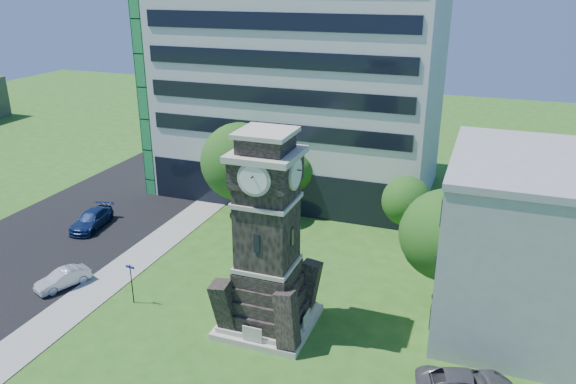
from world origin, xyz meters
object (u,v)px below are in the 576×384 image
at_px(car_street_north, 92,220).
at_px(car_street_mid, 63,279).
at_px(clock_tower, 267,247).
at_px(park_bench, 262,324).
at_px(street_sign, 131,279).

bearing_deg(car_street_north, car_street_mid, -71.09).
xyz_separation_m(clock_tower, park_bench, (-0.10, -0.72, -4.84)).
relative_size(car_street_north, street_sign, 1.78).
bearing_deg(clock_tower, car_street_mid, -177.41).
distance_m(clock_tower, street_sign, 9.87).
bearing_deg(street_sign, car_street_mid, -175.66).
distance_m(car_street_mid, park_bench, 14.80).
xyz_separation_m(car_street_north, street_sign, (10.24, -8.84, 1.02)).
bearing_deg(park_bench, car_street_north, 141.42).
height_order(car_street_mid, street_sign, street_sign).
relative_size(car_street_mid, car_street_north, 0.75).
relative_size(clock_tower, street_sign, 4.39).
distance_m(clock_tower, car_street_north, 21.53).
distance_m(park_bench, street_sign, 9.18).
height_order(car_street_north, street_sign, street_sign).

